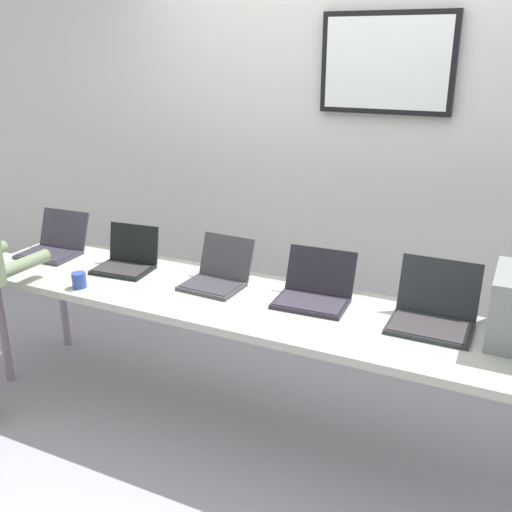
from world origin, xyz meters
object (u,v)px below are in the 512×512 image
Objects in this scene: workbench at (247,307)px; laptop_station_2 at (217,275)px; laptop_station_3 at (314,291)px; coffee_mug at (79,280)px; laptop_station_4 at (433,312)px; laptop_station_1 at (127,259)px; laptop_station_0 at (54,245)px.

workbench is 9.76× the size of laptop_station_2.
coffee_mug is (-1.18, -0.37, -0.01)m from laptop_station_3.
laptop_station_1 is at bearing -179.02° from laptop_station_4.
coffee_mug is at bearing -34.87° from laptop_station_0.
workbench is 0.35m from laptop_station_3.
laptop_station_2 is 0.54m from laptop_station_3.
laptop_station_1 is 1.13m from laptop_station_3.
workbench is at bearing -4.28° from laptop_station_0.
laptop_station_4 is 4.46× the size of coffee_mug.
workbench is 8.74× the size of laptop_station_3.
laptop_station_1 is at bearing 173.95° from workbench.
laptop_station_4 is 1.80m from coffee_mug.
laptop_station_0 reaches higher than workbench.
laptop_station_3 is 0.58m from laptop_station_4.
coffee_mug is (-0.64, -0.35, -0.01)m from laptop_station_2.
coffee_mug is at bearing -162.46° from laptop_station_3.
laptop_station_3 is at bearing 0.72° from laptop_station_0.
coffee_mug is at bearing -151.31° from laptop_station_2.
laptop_station_0 reaches higher than laptop_station_2.
laptop_station_4 is at bearing 0.72° from laptop_station_2.
laptop_station_0 is 0.62m from coffee_mug.
laptop_station_0 is 0.97× the size of laptop_station_4.
laptop_station_2 reaches higher than coffee_mug.
coffee_mug is at bearing -168.31° from laptop_station_4.
coffee_mug is (-0.06, -0.34, -0.01)m from laptop_station_1.
laptop_station_4 is at bearing 0.98° from laptop_station_1.
laptop_station_2 is at bearing -177.57° from laptop_station_3.
laptop_station_0 reaches higher than laptop_station_3.
laptop_station_0 reaches higher than laptop_station_1.
laptop_station_2 is 0.89× the size of laptop_station_3.
laptop_station_0 is 1.06× the size of laptop_station_1.
laptop_station_1 reaches higher than coffee_mug.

